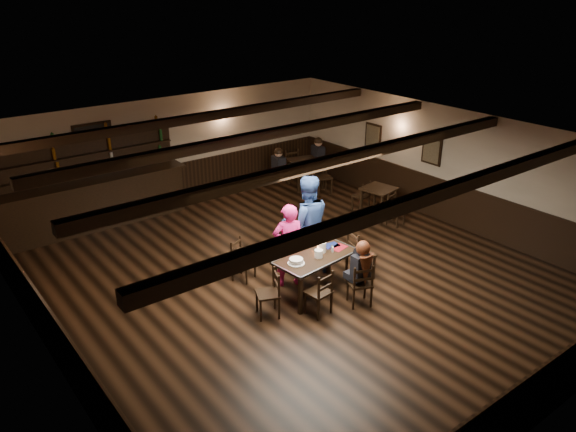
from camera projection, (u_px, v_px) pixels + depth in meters
ground at (295, 276)px, 10.89m from camera, size 10.00×10.00×0.00m
room_shell at (295, 192)px, 10.23m from camera, size 9.02×10.02×2.71m
dining_table at (316, 260)px, 10.09m from camera, size 1.61×0.92×0.75m
chair_near_left at (322, 290)px, 9.47m from camera, size 0.43×0.41×0.83m
chair_near_right at (361, 282)px, 9.73m from camera, size 0.50×0.49×0.82m
chair_end_left at (272, 290)px, 9.48m from camera, size 0.50×0.51×0.84m
chair_end_right at (357, 250)px, 10.64m from camera, size 0.55×0.56×0.99m
chair_far_pushed at (240, 256)px, 10.64m from camera, size 0.50×0.49×0.81m
woman_pink at (288, 245)px, 10.30m from camera, size 0.69×0.58×1.62m
man_blue at (306, 224)px, 10.77m from camera, size 1.18×1.08×1.96m
seated_person at (362, 263)px, 9.65m from camera, size 0.33×0.50×0.81m
cake at (296, 261)px, 9.76m from camera, size 0.30×0.30×0.10m
plate_stack_a at (319, 253)px, 9.98m from camera, size 0.15×0.15×0.14m
plate_stack_b at (322, 247)px, 10.17m from camera, size 0.16×0.16×0.19m
tea_light at (316, 251)px, 10.16m from camera, size 0.05×0.05×0.06m
salt_shaker at (333, 249)px, 10.17m from camera, size 0.04×0.04×0.10m
pepper_shaker at (332, 248)px, 10.23m from camera, size 0.04×0.04×0.10m
drink_glass at (320, 246)px, 10.29m from camera, size 0.06×0.06×0.10m
menu_red at (339, 247)px, 10.36m from camera, size 0.36×0.29×0.00m
menu_blue at (331, 245)px, 10.44m from camera, size 0.32×0.23×0.00m
bar_counter at (91, 197)px, 12.79m from camera, size 4.47×0.70×2.20m
back_table_a at (379, 192)px, 13.32m from camera, size 0.82×0.82×0.75m
back_table_b at (306, 164)px, 15.29m from camera, size 1.07×1.07×0.75m
bg_patron_left at (279, 162)px, 14.74m from camera, size 0.27×0.40×0.79m
bg_patron_right at (318, 152)px, 15.59m from camera, size 0.32×0.43×0.81m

